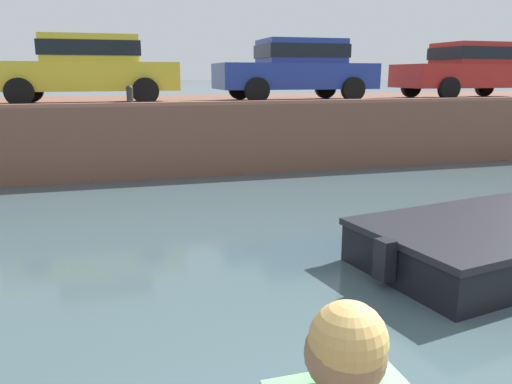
{
  "coord_description": "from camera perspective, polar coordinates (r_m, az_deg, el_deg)",
  "views": [
    {
      "loc": [
        -1.6,
        -1.45,
        2.28
      ],
      "look_at": [
        -0.26,
        3.35,
        1.1
      ],
      "focal_mm": 35.0,
      "sensor_mm": 36.0,
      "label": 1
    }
  ],
  "objects": [
    {
      "name": "car_centre_blue",
      "position": [
        13.37,
        4.69,
        14.02
      ],
      "size": [
        4.08,
        1.92,
        1.54
      ],
      "color": "#233893",
      "rests_on": "far_quay_wall"
    },
    {
      "name": "far_quay_wall",
      "position": [
        14.2,
        -9.08,
        7.19
      ],
      "size": [
        60.0,
        6.0,
        1.61
      ],
      "primitive_type": "cube",
      "color": "brown",
      "rests_on": "ground"
    },
    {
      "name": "ground_plane",
      "position": [
        6.83,
        -1.13,
        -6.16
      ],
      "size": [
        400.0,
        400.0,
        0.0
      ],
      "primitive_type": "plane",
      "color": "#3D5156"
    },
    {
      "name": "car_right_inner_red",
      "position": [
        16.02,
        23.46,
        12.88
      ],
      "size": [
        4.31,
        1.99,
        1.54
      ],
      "color": "#B2231E",
      "rests_on": "far_quay_wall"
    },
    {
      "name": "car_left_inner_yellow",
      "position": [
        12.57,
        -18.77,
        13.43
      ],
      "size": [
        4.24,
        1.93,
        1.54
      ],
      "color": "yellow",
      "rests_on": "far_quay_wall"
    },
    {
      "name": "far_wall_coping",
      "position": [
        11.28,
        -7.5,
        10.0
      ],
      "size": [
        60.0,
        0.24,
        0.08
      ],
      "primitive_type": "cube",
      "color": "#925F4C",
      "rests_on": "far_quay_wall"
    },
    {
      "name": "mooring_bollard_mid",
      "position": [
        11.29,
        -14.22,
        10.73
      ],
      "size": [
        0.15,
        0.15,
        0.45
      ],
      "color": "#2D2B28",
      "rests_on": "far_quay_wall"
    }
  ]
}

